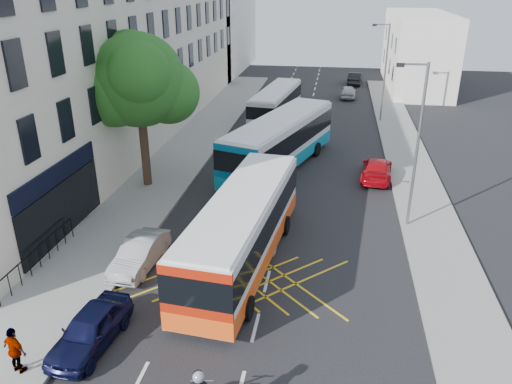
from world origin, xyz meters
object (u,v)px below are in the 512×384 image
at_px(street_tree, 138,81).
at_px(distant_car_silver, 348,92).
at_px(distant_car_grey, 290,93).
at_px(lamp_far, 384,68).
at_px(parked_car_silver, 140,253).
at_px(bus_far, 276,104).
at_px(bus_mid, 280,142).
at_px(lamp_near, 416,139).
at_px(bus_near, 243,228).
at_px(parked_car_blue, 90,329).
at_px(pedestrian_far, 15,350).
at_px(red_hatchback, 377,169).
at_px(distant_car_dark, 355,78).

xyz_separation_m(street_tree, distant_car_silver, (12.12, 25.98, -5.65)).
xyz_separation_m(distant_car_grey, distant_car_silver, (5.87, 1.87, -0.03)).
bearing_deg(lamp_far, parked_car_silver, -114.66).
relative_size(distant_car_grey, distant_car_silver, 1.28).
relative_size(bus_far, parked_car_silver, 2.66).
bearing_deg(street_tree, bus_mid, 30.80).
xyz_separation_m(lamp_near, bus_near, (-7.46, -4.66, -2.94)).
bearing_deg(bus_near, lamp_far, 78.74).
relative_size(lamp_near, lamp_far, 1.00).
distance_m(bus_far, distant_car_silver, 11.92).
xyz_separation_m(street_tree, parked_car_silver, (2.91, -8.67, -5.66)).
height_order(lamp_near, bus_far, lamp_near).
distance_m(lamp_near, bus_near, 9.27).
bearing_deg(parked_car_blue, pedestrian_far, -127.93).
relative_size(bus_near, red_hatchback, 2.61).
relative_size(distant_car_grey, distant_car_dark, 1.15).
distance_m(parked_car_blue, distant_car_grey, 37.98).
height_order(lamp_far, bus_mid, lamp_far).
distance_m(lamp_far, distant_car_silver, 10.12).
height_order(lamp_near, pedestrian_far, lamp_near).
bearing_deg(lamp_far, distant_car_silver, 106.14).
distance_m(bus_mid, distant_car_silver, 22.05).
distance_m(bus_far, distant_car_grey, 8.26).
bearing_deg(red_hatchback, parked_car_silver, 54.38).
bearing_deg(distant_car_silver, parked_car_blue, 79.28).
bearing_deg(bus_far, bus_near, -79.32).
bearing_deg(pedestrian_far, parked_car_blue, -114.55).
height_order(red_hatchback, pedestrian_far, pedestrian_far).
bearing_deg(parked_car_silver, lamp_near, 29.88).
bearing_deg(pedestrian_far, lamp_far, -93.19).
relative_size(parked_car_silver, distant_car_silver, 1.02).
bearing_deg(distant_car_dark, lamp_far, 102.12).
bearing_deg(bus_mid, parked_car_blue, -85.63).
xyz_separation_m(parked_car_silver, distant_car_dark, (10.07, 42.00, 0.06)).
relative_size(lamp_near, red_hatchback, 1.82).
bearing_deg(pedestrian_far, bus_far, -78.87).
distance_m(bus_mid, bus_far, 11.57).
relative_size(street_tree, bus_near, 0.77).
bearing_deg(distant_car_silver, street_tree, 67.04).
xyz_separation_m(distant_car_grey, distant_car_dark, (6.72, 9.23, 0.02)).
height_order(lamp_near, distant_car_grey, lamp_near).
relative_size(bus_far, distant_car_silver, 2.72).
xyz_separation_m(lamp_far, red_hatchback, (-1.05, -13.57, -3.98)).
bearing_deg(red_hatchback, distant_car_silver, -80.16).
relative_size(street_tree, distant_car_dark, 2.09).
bearing_deg(distant_car_grey, distant_car_dark, 48.67).
relative_size(bus_near, bus_mid, 0.94).
relative_size(parked_car_blue, distant_car_dark, 0.91).
bearing_deg(lamp_near, lamp_far, 90.00).
bearing_deg(bus_near, distant_car_silver, 87.32).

